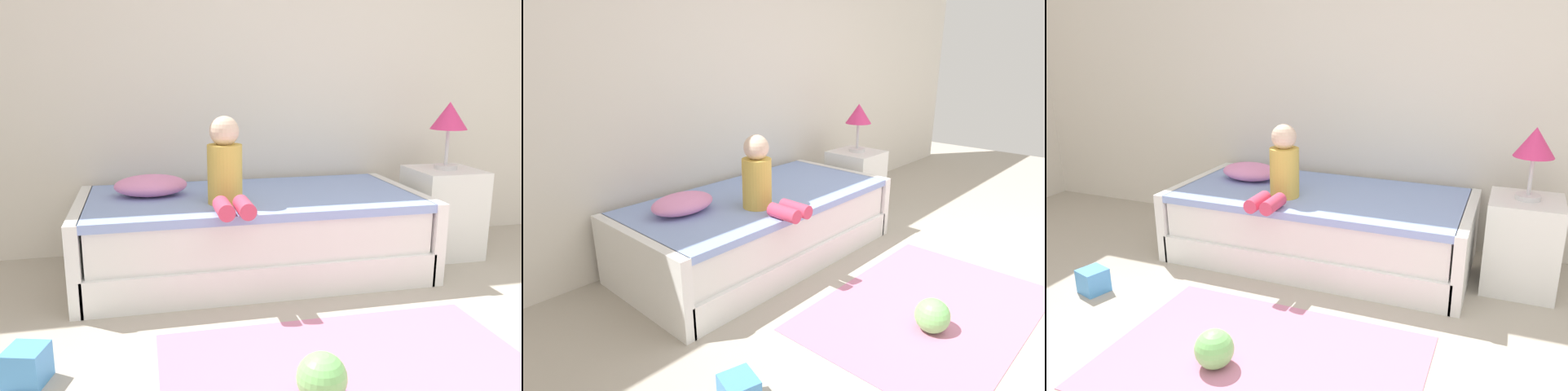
{
  "view_description": "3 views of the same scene",
  "coord_description": "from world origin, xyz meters",
  "views": [
    {
      "loc": [
        -1.18,
        -1.14,
        1.23
      ],
      "look_at": [
        -0.53,
        1.75,
        0.55
      ],
      "focal_mm": 36.56,
      "sensor_mm": 36.0,
      "label": 1
    },
    {
      "loc": [
        -2.73,
        -0.28,
        1.54
      ],
      "look_at": [
        -0.53,
        1.75,
        0.55
      ],
      "focal_mm": 30.8,
      "sensor_mm": 36.0,
      "label": 2
    },
    {
      "loc": [
        0.7,
        -1.31,
        1.61
      ],
      "look_at": [
        -0.53,
        1.75,
        0.55
      ],
      "focal_mm": 36.03,
      "sensor_mm": 36.0,
      "label": 3
    }
  ],
  "objects": [
    {
      "name": "toy_ball",
      "position": [
        -0.55,
        0.58,
        0.1
      ],
      "size": [
        0.2,
        0.2,
        0.2
      ],
      "primitive_type": "sphere",
      "color": "#7FD872",
      "rests_on": "ground"
    },
    {
      "name": "toy_block",
      "position": [
        -1.68,
        0.97,
        0.08
      ],
      "size": [
        0.19,
        0.19,
        0.15
      ],
      "primitive_type": "cube",
      "rotation": [
        0.0,
        0.0,
        1.29
      ],
      "color": "#4C99E5",
      "rests_on": "ground"
    },
    {
      "name": "wall_rear",
      "position": [
        0.0,
        2.6,
        1.45
      ],
      "size": [
        7.2,
        0.1,
        2.9
      ],
      "primitive_type": "cube",
      "color": "silver",
      "rests_on": "ground"
    },
    {
      "name": "bed",
      "position": [
        -0.53,
        2.0,
        0.25
      ],
      "size": [
        2.11,
        1.0,
        0.5
      ],
      "color": "white",
      "rests_on": "ground"
    },
    {
      "name": "nightstand",
      "position": [
        0.82,
        2.04,
        0.3
      ],
      "size": [
        0.44,
        0.44,
        0.6
      ],
      "primitive_type": "cube",
      "color": "white",
      "rests_on": "ground"
    },
    {
      "name": "table_lamp",
      "position": [
        0.82,
        2.04,
        0.94
      ],
      "size": [
        0.24,
        0.24,
        0.45
      ],
      "color": "silver",
      "rests_on": "nightstand"
    },
    {
      "name": "pillow",
      "position": [
        -1.14,
        2.1,
        0.56
      ],
      "size": [
        0.44,
        0.3,
        0.13
      ],
      "primitive_type": "ellipsoid",
      "color": "#EA8CC6",
      "rests_on": "bed"
    },
    {
      "name": "area_rug",
      "position": [
        -0.36,
        0.7,
        0.0
      ],
      "size": [
        1.6,
        1.1,
        0.01
      ],
      "primitive_type": "cube",
      "color": "pink",
      "rests_on": "ground"
    },
    {
      "name": "child_figure",
      "position": [
        -0.72,
        1.77,
        0.7
      ],
      "size": [
        0.2,
        0.51,
        0.5
      ],
      "color": "gold",
      "rests_on": "bed"
    }
  ]
}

